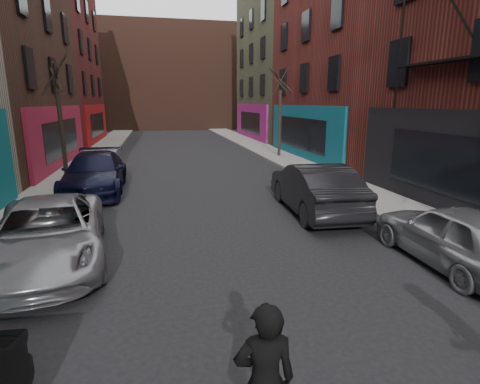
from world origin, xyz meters
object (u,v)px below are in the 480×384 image
tree_right_far (280,105)px  parked_right_far (456,236)px  parked_left_end (95,173)px  parked_right_end (315,188)px  parked_left_far (48,233)px  skateboarder (265,382)px  tree_left_far (59,110)px

tree_right_far → parked_right_far: 17.98m
parked_left_end → parked_right_end: parked_right_end is taller
parked_left_far → skateboarder: (3.54, -5.97, 0.24)m
tree_right_far → parked_left_end: bearing=-142.9°
parked_left_end → tree_right_far: bearing=36.1°
parked_right_end → skateboarder: 9.54m
tree_left_far → parked_right_end: size_ratio=1.25×
tree_right_far → parked_right_end: bearing=-103.1°
tree_right_far → parked_left_far: 19.07m
parked_left_far → skateboarder: size_ratio=3.04×
tree_left_far → tree_right_far: bearing=25.8°
tree_left_far → parked_left_end: (1.60, -2.16, -2.55)m
parked_left_end → parked_right_end: size_ratio=1.09×
parked_left_far → parked_left_end: parked_left_end is taller
tree_right_far → parked_left_end: 13.80m
tree_left_far → parked_right_far: tree_left_far is taller
parked_left_end → skateboarder: 13.74m
parked_right_end → skateboarder: skateboarder is taller
parked_left_far → parked_left_end: 7.30m
tree_left_far → parked_right_far: 16.13m
tree_left_far → skateboarder: (5.14, -15.44, -2.40)m
tree_left_far → parked_left_end: 3.71m
parked_right_far → skateboarder: 6.79m
tree_right_far → tree_left_far: bearing=-154.2°
parked_right_end → parked_left_end: bearing=-27.8°
skateboarder → parked_right_far: bearing=-140.4°
parked_left_end → parked_right_far: (9.20, -9.53, -0.09)m
parked_right_far → parked_left_far: bearing=-12.4°
parked_left_end → parked_right_far: bearing=-47.0°
tree_left_far → parked_right_end: tree_left_far is taller
tree_left_far → parked_left_far: tree_left_far is taller
parked_right_end → parked_right_far: bearing=109.8°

